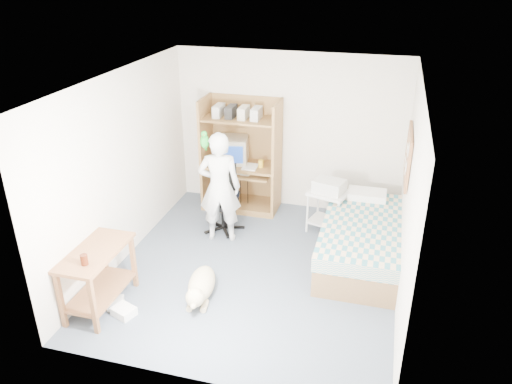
% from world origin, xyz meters
% --- Properties ---
extents(floor, '(4.00, 4.00, 0.00)m').
position_xyz_m(floor, '(0.00, 0.00, 0.00)').
color(floor, '#404A57').
rests_on(floor, ground).
extents(wall_back, '(3.60, 0.02, 2.50)m').
position_xyz_m(wall_back, '(0.00, 2.00, 1.25)').
color(wall_back, silver).
rests_on(wall_back, floor).
extents(wall_right, '(0.02, 4.00, 2.50)m').
position_xyz_m(wall_right, '(1.80, 0.00, 1.25)').
color(wall_right, silver).
rests_on(wall_right, floor).
extents(wall_left, '(0.02, 4.00, 2.50)m').
position_xyz_m(wall_left, '(-1.80, 0.00, 1.25)').
color(wall_left, silver).
rests_on(wall_left, floor).
extents(ceiling, '(3.60, 4.00, 0.02)m').
position_xyz_m(ceiling, '(0.00, 0.00, 2.50)').
color(ceiling, white).
rests_on(ceiling, wall_back).
extents(computer_hutch, '(1.20, 0.63, 1.80)m').
position_xyz_m(computer_hutch, '(-0.70, 1.74, 0.82)').
color(computer_hutch, brown).
rests_on(computer_hutch, floor).
extents(bed, '(1.02, 2.02, 0.66)m').
position_xyz_m(bed, '(1.30, 0.62, 0.29)').
color(bed, brown).
rests_on(bed, floor).
extents(side_desk, '(0.50, 1.00, 0.75)m').
position_xyz_m(side_desk, '(-1.55, -1.20, 0.49)').
color(side_desk, brown).
rests_on(side_desk, floor).
extents(corkboard, '(0.04, 0.94, 0.66)m').
position_xyz_m(corkboard, '(1.77, 0.90, 1.45)').
color(corkboard, '#8D633F').
rests_on(corkboard, wall_right).
extents(office_chair, '(0.55, 0.55, 0.98)m').
position_xyz_m(office_chair, '(-0.76, 0.95, 0.35)').
color(office_chair, black).
rests_on(office_chair, floor).
extents(person, '(0.66, 0.51, 1.63)m').
position_xyz_m(person, '(-0.70, 0.65, 0.81)').
color(person, white).
rests_on(person, floor).
extents(parrot, '(0.12, 0.21, 0.33)m').
position_xyz_m(parrot, '(-0.90, 0.67, 1.49)').
color(parrot, '#12821A').
rests_on(parrot, person).
extents(dog, '(0.42, 0.97, 0.37)m').
position_xyz_m(dog, '(-0.48, -0.75, 0.16)').
color(dog, beige).
rests_on(dog, floor).
extents(printer_cart, '(0.64, 0.57, 0.65)m').
position_xyz_m(printer_cart, '(0.76, 1.27, 0.43)').
color(printer_cart, silver).
rests_on(printer_cart, floor).
extents(printer, '(0.49, 0.43, 0.18)m').
position_xyz_m(printer, '(0.76, 1.27, 0.74)').
color(printer, beige).
rests_on(printer, printer_cart).
extents(crt_monitor, '(0.49, 0.51, 0.40)m').
position_xyz_m(crt_monitor, '(-0.83, 1.75, 0.97)').
color(crt_monitor, beige).
rests_on(crt_monitor, computer_hutch).
extents(keyboard, '(0.46, 0.19, 0.03)m').
position_xyz_m(keyboard, '(-0.73, 1.58, 0.67)').
color(keyboard, beige).
rests_on(keyboard, computer_hutch).
extents(pencil_cup, '(0.08, 0.08, 0.12)m').
position_xyz_m(pencil_cup, '(-0.36, 1.65, 0.82)').
color(pencil_cup, gold).
rests_on(pencil_cup, computer_hutch).
extents(drink_glass, '(0.08, 0.08, 0.12)m').
position_xyz_m(drink_glass, '(-1.50, -1.47, 0.81)').
color(drink_glass, '#40170A').
rests_on(drink_glass, side_desk).
extents(floor_box_a, '(0.30, 0.27, 0.10)m').
position_xyz_m(floor_box_a, '(-1.22, -1.30, 0.05)').
color(floor_box_a, white).
rests_on(floor_box_a, floor).
extents(floor_box_b, '(0.26, 0.28, 0.08)m').
position_xyz_m(floor_box_b, '(-1.39, -1.18, 0.04)').
color(floor_box_b, beige).
rests_on(floor_box_b, floor).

